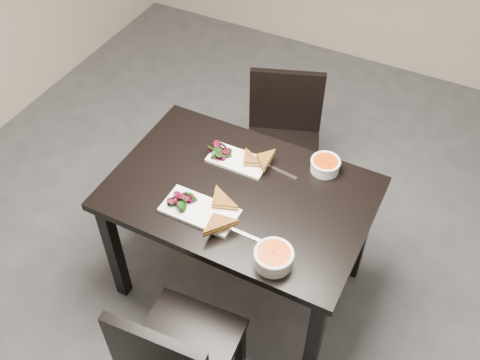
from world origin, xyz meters
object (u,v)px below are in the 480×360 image
(table, at_px, (240,205))
(chair_far, at_px, (283,136))
(plate_far, at_px, (238,161))
(soup_bowl_far, at_px, (325,165))
(plate_near, at_px, (200,211))
(chair_near, at_px, (176,355))
(soup_bowl_near, at_px, (274,257))

(table, relative_size, chair_far, 1.41)
(plate_far, relative_size, soup_bowl_far, 2.01)
(chair_far, height_order, plate_near, chair_far)
(chair_near, bearing_deg, plate_near, 103.82)
(table, xyz_separation_m, soup_bowl_far, (0.30, 0.30, 0.14))
(plate_far, bearing_deg, soup_bowl_far, 19.17)
(table, height_order, chair_near, chair_near)
(chair_near, bearing_deg, soup_bowl_far, 73.24)
(plate_near, distance_m, soup_bowl_near, 0.42)
(table, distance_m, chair_far, 0.74)
(chair_far, distance_m, soup_bowl_far, 0.64)
(soup_bowl_far, bearing_deg, chair_near, -102.66)
(chair_far, bearing_deg, soup_bowl_far, -67.59)
(chair_near, distance_m, plate_near, 0.62)
(table, distance_m, plate_far, 0.22)
(chair_near, xyz_separation_m, soup_bowl_far, (0.23, 1.02, 0.30))
(table, relative_size, soup_bowl_near, 7.25)
(table, bearing_deg, chair_near, -84.49)
(table, relative_size, plate_near, 3.55)
(table, relative_size, plate_far, 4.17)
(chair_far, height_order, soup_bowl_far, chair_far)
(chair_far, bearing_deg, chair_near, -104.13)
(chair_far, xyz_separation_m, plate_far, (-0.01, -0.55, 0.27))
(plate_far, bearing_deg, table, -60.07)
(table, height_order, soup_bowl_near, soup_bowl_near)
(soup_bowl_near, relative_size, plate_far, 0.58)
(plate_far, bearing_deg, chair_far, 88.73)
(chair_near, xyz_separation_m, chair_far, (-0.15, 1.44, 0.00))
(plate_far, height_order, soup_bowl_far, soup_bowl_far)
(plate_near, relative_size, plate_far, 1.18)
(chair_far, relative_size, soup_bowl_far, 5.95)
(soup_bowl_far, bearing_deg, plate_near, -128.72)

